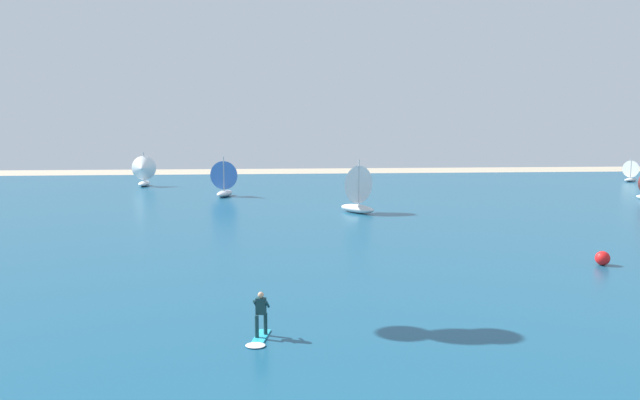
{
  "coord_description": "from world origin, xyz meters",
  "views": [
    {
      "loc": [
        -3.18,
        -7.07,
        7.52
      ],
      "look_at": [
        -1.0,
        15.6,
        4.83
      ],
      "focal_mm": 33.09,
      "sensor_mm": 36.0,
      "label": 1
    }
  ],
  "objects_px": {
    "kitesurfer": "(260,322)",
    "sailboat_anchored_offshore": "(632,171)",
    "sailboat_center_horizon": "(353,188)",
    "sailboat_far_left": "(226,178)",
    "marker_buoy": "(603,258)",
    "sailboat_heeled_over": "(143,171)"
  },
  "relations": [
    {
      "from": "sailboat_anchored_offshore",
      "to": "marker_buoy",
      "type": "bearing_deg",
      "value": -124.61
    },
    {
      "from": "sailboat_center_horizon",
      "to": "sailboat_far_left",
      "type": "relative_size",
      "value": 1.07
    },
    {
      "from": "sailboat_center_horizon",
      "to": "kitesurfer",
      "type": "bearing_deg",
      "value": -104.35
    },
    {
      "from": "kitesurfer",
      "to": "sailboat_center_horizon",
      "type": "bearing_deg",
      "value": 75.65
    },
    {
      "from": "sailboat_heeled_over",
      "to": "kitesurfer",
      "type": "bearing_deg",
      "value": -75.16
    },
    {
      "from": "sailboat_center_horizon",
      "to": "sailboat_anchored_offshore",
      "type": "relative_size",
      "value": 1.39
    },
    {
      "from": "kitesurfer",
      "to": "sailboat_anchored_offshore",
      "type": "relative_size",
      "value": 0.58
    },
    {
      "from": "kitesurfer",
      "to": "sailboat_heeled_over",
      "type": "relative_size",
      "value": 0.45
    },
    {
      "from": "kitesurfer",
      "to": "sailboat_center_horizon",
      "type": "xyz_separation_m",
      "value": [
        8.29,
        32.42,
        1.61
      ]
    },
    {
      "from": "sailboat_far_left",
      "to": "sailboat_anchored_offshore",
      "type": "relative_size",
      "value": 1.3
    },
    {
      "from": "sailboat_heeled_over",
      "to": "sailboat_far_left",
      "type": "distance_m",
      "value": 17.22
    },
    {
      "from": "sailboat_heeled_over",
      "to": "sailboat_far_left",
      "type": "height_order",
      "value": "sailboat_heeled_over"
    },
    {
      "from": "sailboat_center_horizon",
      "to": "sailboat_anchored_offshore",
      "type": "height_order",
      "value": "sailboat_center_horizon"
    },
    {
      "from": "kitesurfer",
      "to": "sailboat_anchored_offshore",
      "type": "height_order",
      "value": "sailboat_anchored_offshore"
    },
    {
      "from": "kitesurfer",
      "to": "sailboat_anchored_offshore",
      "type": "xyz_separation_m",
      "value": [
        53.84,
        60.6,
        0.99
      ]
    },
    {
      "from": "sailboat_center_horizon",
      "to": "sailboat_anchored_offshore",
      "type": "bearing_deg",
      "value": 31.74
    },
    {
      "from": "sailboat_center_horizon",
      "to": "marker_buoy",
      "type": "distance_m",
      "value": 24.96
    },
    {
      "from": "marker_buoy",
      "to": "sailboat_center_horizon",
      "type": "bearing_deg",
      "value": 115.04
    },
    {
      "from": "sailboat_far_left",
      "to": "marker_buoy",
      "type": "xyz_separation_m",
      "value": [
        22.92,
        -37.13,
        -1.67
      ]
    },
    {
      "from": "sailboat_center_horizon",
      "to": "marker_buoy",
      "type": "relative_size",
      "value": 6.09
    },
    {
      "from": "sailboat_far_left",
      "to": "marker_buoy",
      "type": "height_order",
      "value": "sailboat_far_left"
    },
    {
      "from": "kitesurfer",
      "to": "sailboat_center_horizon",
      "type": "height_order",
      "value": "sailboat_center_horizon"
    }
  ]
}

